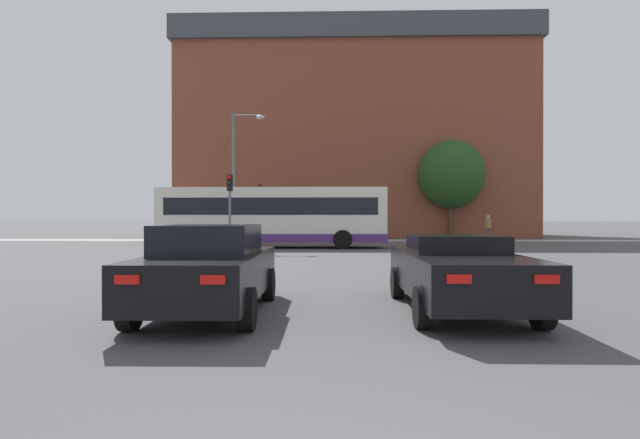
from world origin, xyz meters
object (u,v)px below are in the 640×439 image
(bus_crossing_lead, at_px, (273,216))
(pedestrian_walking_east, at_px, (191,225))
(car_roadster_right, at_px, (458,271))
(traffic_light_far_left, at_px, (260,203))
(street_lamp_junction, at_px, (239,166))
(car_saloon_left, at_px, (210,268))
(traffic_light_near_left, at_px, (230,199))
(pedestrian_waiting, at_px, (488,225))

(bus_crossing_lead, height_order, pedestrian_walking_east, bus_crossing_lead)
(car_roadster_right, bearing_deg, traffic_light_far_left, 105.51)
(traffic_light_far_left, height_order, street_lamp_junction, street_lamp_junction)
(car_roadster_right, bearing_deg, street_lamp_junction, 111.80)
(car_saloon_left, relative_size, traffic_light_near_left, 1.18)
(car_roadster_right, distance_m, traffic_light_near_left, 16.94)
(traffic_light_far_left, xyz_separation_m, street_lamp_junction, (0.01, -8.04, 1.77))
(traffic_light_near_left, distance_m, pedestrian_waiting, 19.59)
(car_saloon_left, height_order, pedestrian_walking_east, pedestrian_walking_east)
(pedestrian_waiting, bearing_deg, car_roadster_right, 24.46)
(car_saloon_left, xyz_separation_m, street_lamp_junction, (-3.05, 18.61, 3.67))
(traffic_light_far_left, xyz_separation_m, traffic_light_near_left, (0.16, -11.10, -0.15))
(pedestrian_walking_east, bearing_deg, traffic_light_near_left, 114.10)
(bus_crossing_lead, distance_m, pedestrian_waiting, 16.49)
(car_roadster_right, relative_size, traffic_light_near_left, 1.24)
(bus_crossing_lead, bearing_deg, traffic_light_far_left, 13.18)
(traffic_light_far_left, distance_m, traffic_light_near_left, 11.10)
(bus_crossing_lead, distance_m, pedestrian_walking_east, 11.20)
(bus_crossing_lead, xyz_separation_m, street_lamp_junction, (-1.90, 0.14, 2.72))
(traffic_light_far_left, distance_m, street_lamp_junction, 8.24)
(car_roadster_right, height_order, pedestrian_walking_east, pedestrian_walking_east)
(pedestrian_waiting, bearing_deg, pedestrian_walking_east, -48.21)
(car_saloon_left, xyz_separation_m, pedestrian_waiting, (13.04, 26.85, 0.30))
(car_saloon_left, height_order, car_roadster_right, car_saloon_left)
(bus_crossing_lead, distance_m, traffic_light_far_left, 8.45)
(traffic_light_near_left, bearing_deg, traffic_light_far_left, 90.83)
(car_saloon_left, xyz_separation_m, traffic_light_far_left, (-3.06, 26.65, 1.90))
(bus_crossing_lead, relative_size, pedestrian_waiting, 6.70)
(pedestrian_walking_east, bearing_deg, traffic_light_far_left, 173.90)
(pedestrian_walking_east, bearing_deg, car_saloon_left, 106.45)
(street_lamp_junction, height_order, pedestrian_waiting, street_lamp_junction)
(pedestrian_walking_east, bearing_deg, car_roadster_right, 114.68)
(bus_crossing_lead, xyz_separation_m, pedestrian_waiting, (14.18, 8.38, -0.66))
(traffic_light_far_left, bearing_deg, car_roadster_right, -74.33)
(street_lamp_junction, bearing_deg, car_saloon_left, -80.70)
(car_saloon_left, xyz_separation_m, bus_crossing_lead, (-1.14, 18.47, 0.96))
(car_saloon_left, height_order, bus_crossing_lead, bus_crossing_lead)
(traffic_light_far_left, distance_m, pedestrian_waiting, 16.18)
(pedestrian_walking_east, bearing_deg, street_lamp_junction, 120.58)
(bus_crossing_lead, bearing_deg, street_lamp_junction, 85.88)
(traffic_light_far_left, relative_size, traffic_light_near_left, 1.06)
(car_roadster_right, height_order, bus_crossing_lead, bus_crossing_lead)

